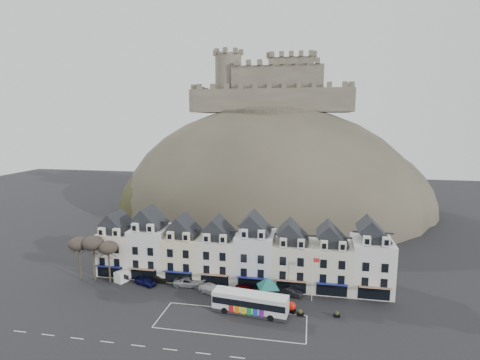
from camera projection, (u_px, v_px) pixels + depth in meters
name	position (u px, v px, depth m)	size (l,w,h in m)	color
ground	(217.00, 325.00, 54.86)	(300.00, 300.00, 0.00)	black
coach_bay_markings	(232.00, 321.00, 55.70)	(22.00, 7.50, 0.01)	silver
townhouse_terrace	(238.00, 253.00, 69.47)	(54.40, 9.35, 11.80)	white
castle_hill	(273.00, 212.00, 121.48)	(100.00, 76.00, 68.00)	#3B372E
castle	(274.00, 87.00, 121.96)	(50.20, 22.20, 22.00)	brown
tree_left_far	(78.00, 244.00, 69.27)	(3.61, 3.61, 8.24)	#342D21
tree_left_mid	(93.00, 243.00, 68.67)	(3.78, 3.78, 8.64)	#342D21
tree_left_near	(108.00, 248.00, 68.22)	(3.43, 3.43, 7.84)	#342D21
bus	(250.00, 302.00, 57.74)	(12.00, 4.09, 3.32)	#262628
bus_shelter	(268.00, 283.00, 61.52)	(6.14, 6.14, 4.14)	black
red_buoy	(291.00, 307.00, 58.25)	(1.44, 1.44, 1.72)	black
flagpole	(313.00, 276.00, 61.32)	(1.11, 0.13, 7.67)	silver
white_van	(126.00, 275.00, 70.11)	(3.35, 4.68, 1.96)	white
planter_west	(300.00, 313.00, 57.22)	(1.04, 0.73, 1.04)	black
planter_east	(337.00, 314.00, 56.89)	(0.94, 0.64, 0.92)	black
car_navy	(145.00, 281.00, 67.84)	(1.76, 4.38, 1.49)	#0A0B36
car_black	(157.00, 279.00, 69.03)	(1.35, 3.87, 1.27)	black
car_silver	(189.00, 282.00, 67.41)	(2.56, 5.47, 1.55)	#A1A4A9
car_white	(212.00, 289.00, 64.53)	(2.20, 5.41, 1.57)	silver
car_maroon	(246.00, 289.00, 64.82)	(1.61, 4.00, 1.36)	#62050A
car_charcoal	(290.00, 292.00, 63.72)	(1.46, 4.20, 1.38)	black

